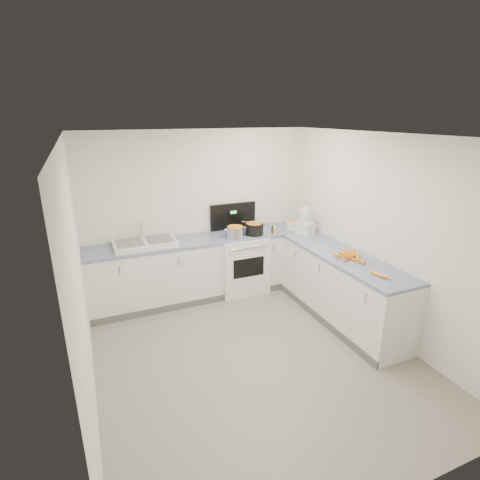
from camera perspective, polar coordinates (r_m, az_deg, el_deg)
name	(u,v)px	position (r m, az deg, el deg)	size (l,w,h in m)	color
floor	(253,354)	(4.63, 2.02, -17.02)	(3.50, 4.00, 0.00)	gray
ceiling	(256,136)	(3.77, 2.46, 15.59)	(3.50, 4.00, 0.00)	white
wall_back	(199,213)	(5.82, -6.22, 4.10)	(3.50, 2.50, 0.00)	white
wall_front	(394,364)	(2.58, 22.39, -17.09)	(3.50, 2.50, 0.00)	white
wall_left	(79,283)	(3.70, -23.30, -6.07)	(4.00, 2.50, 0.00)	white
wall_right	(381,236)	(5.00, 20.68, 0.55)	(4.00, 2.50, 0.00)	white
counter_back	(207,267)	(5.79, -5.08, -4.06)	(3.50, 0.62, 0.94)	white
counter_right	(341,287)	(5.30, 15.12, -6.94)	(0.62, 2.20, 0.94)	white
stove	(240,261)	(5.96, 0.00, -3.29)	(0.76, 0.65, 1.36)	white
sink	(145,243)	(5.43, -14.29, -0.45)	(0.86, 0.52, 0.31)	white
steel_pot	(235,233)	(5.59, -0.71, 1.10)	(0.26, 0.26, 0.19)	silver
black_pot	(254,230)	(5.74, 2.20, 1.61)	(0.28, 0.28, 0.20)	black
wooden_spoon	(254,223)	(5.71, 2.21, 2.65)	(0.02, 0.02, 0.41)	#AD7A47
mixing_bowl	(294,225)	(6.11, 8.17, 2.25)	(0.24, 0.24, 0.11)	white
extract_bottle	(272,230)	(5.82, 4.95, 1.48)	(0.04, 0.04, 0.10)	#593319
spice_jar	(275,230)	(5.84, 5.32, 1.49)	(0.05, 0.05, 0.09)	#E5B266
food_processor	(305,222)	(5.84, 9.89, 2.67)	(0.27, 0.30, 0.42)	white
carrot_pile	(350,255)	(5.01, 16.41, -2.27)	(0.43, 0.47, 0.09)	orange
peeled_carrots	(382,276)	(4.55, 20.82, -5.10)	(0.10, 0.30, 0.04)	orange
peelings	(131,242)	(5.41, -16.23, -0.25)	(0.22, 0.27, 0.01)	tan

